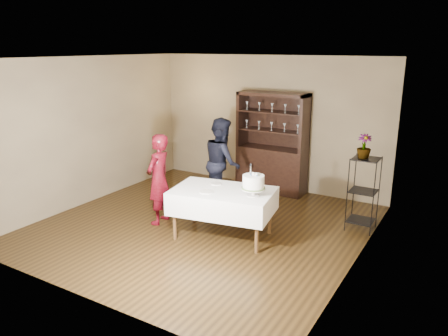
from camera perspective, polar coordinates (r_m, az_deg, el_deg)
The scene contains 14 objects.
floor at distance 7.31m, azimuth -2.82°, elevation -7.51°, with size 5.00×5.00×0.00m, color black.
ceiling at distance 6.71m, azimuth -3.14°, elevation 14.16°, with size 5.00×5.00×0.00m, color silver.
back_wall at distance 9.03m, azimuth 5.90°, elevation 5.90°, with size 5.00×0.02×2.70m, color brown.
wall_left at distance 8.51m, azimuth -17.18°, elevation 4.67°, with size 0.02×5.00×2.70m, color brown.
wall_right at distance 5.91m, azimuth 17.63°, elevation -0.04°, with size 0.02×5.00×2.70m, color brown.
china_hutch at distance 8.87m, azimuth 6.26°, elevation 1.18°, with size 1.40×0.48×2.00m.
plant_etagere at distance 7.28m, azimuth 17.74°, elevation -2.88°, with size 0.42×0.42×1.20m.
cake_table at distance 6.70m, azimuth -0.15°, elevation -4.34°, with size 1.67×1.19×0.76m.
woman at distance 7.26m, azimuth -8.52°, elevation -1.46°, with size 0.55×0.36×1.51m, color #36040A.
man at distance 7.98m, azimuth -0.25°, elevation 0.78°, with size 0.80×0.62×1.64m, color black.
cake at distance 6.34m, azimuth 3.86°, elevation -1.96°, with size 0.41×0.41×0.49m.
plate_near at distance 6.54m, azimuth -2.29°, elevation -3.11°, with size 0.22×0.22×0.01m, color white.
plate_far at distance 6.91m, azimuth -1.02°, elevation -2.05°, with size 0.17×0.17×0.01m, color white.
potted_plant at distance 7.08m, azimuth 17.83°, elevation 2.71°, with size 0.21×0.21×0.38m, color #4C6932.
Camera 1 is at (3.74, -5.58, 2.89)m, focal length 35.00 mm.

